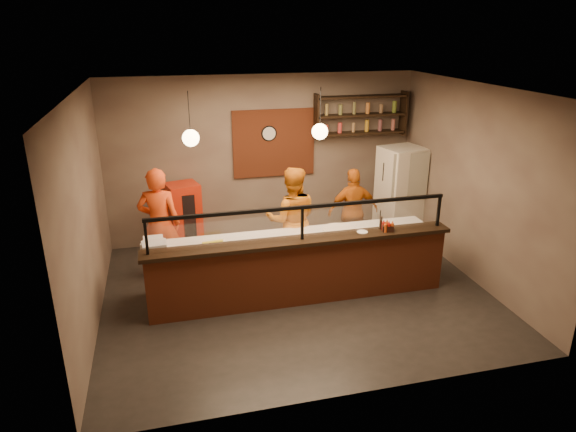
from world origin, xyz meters
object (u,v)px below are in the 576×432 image
object	(u,v)px
cook_left	(160,224)
pizza_dough	(338,229)
wall_clock	(269,133)
cook_mid	(292,220)
cook_right	(353,211)
fridge	(400,193)
pepper_mill	(381,223)
red_cooler	(184,217)
condiment_caddy	(388,228)

from	to	relation	value
cook_left	pizza_dough	size ratio (longest dim) A/B	3.59
cook_left	wall_clock	bearing A→B (deg)	-136.15
cook_mid	cook_right	xyz separation A→B (m)	(1.28, 0.43, -0.11)
fridge	pepper_mill	world-z (taller)	fridge
cook_left	cook_mid	world-z (taller)	cook_left
cook_mid	pepper_mill	distance (m)	1.59
red_cooler	condiment_caddy	world-z (taller)	red_cooler
wall_clock	fridge	bearing A→B (deg)	-15.02
wall_clock	fridge	world-z (taller)	wall_clock
cook_mid	fridge	size ratio (longest dim) A/B	1.01
condiment_caddy	cook_mid	bearing A→B (deg)	136.46
cook_left	fridge	size ratio (longest dim) A/B	1.04
cook_right	pizza_dough	distance (m)	1.16
wall_clock	fridge	xyz separation A→B (m)	(2.50, -0.67, -1.18)
condiment_caddy	pizza_dough	bearing A→B (deg)	132.86
fridge	pizza_dough	distance (m)	2.34
cook_right	red_cooler	world-z (taller)	cook_right
cook_left	pepper_mill	bearing A→B (deg)	170.24
pepper_mill	fridge	bearing A→B (deg)	56.86
cook_right	pizza_dough	size ratio (longest dim) A/B	3.06
fridge	condiment_caddy	xyz separation A→B (m)	(-1.23, -2.10, 0.19)
fridge	condiment_caddy	size ratio (longest dim) A/B	10.86
cook_left	pepper_mill	distance (m)	3.61
condiment_caddy	pepper_mill	bearing A→B (deg)	127.23
cook_mid	condiment_caddy	distance (m)	1.70
condiment_caddy	cook_left	bearing A→B (deg)	157.01
cook_left	condiment_caddy	size ratio (longest dim) A/B	11.28
cook_left	fridge	world-z (taller)	cook_left
wall_clock	cook_right	distance (m)	2.19
cook_mid	cook_right	size ratio (longest dim) A/B	1.14
red_cooler	pepper_mill	size ratio (longest dim) A/B	6.43
cook_right	fridge	xyz separation A→B (m)	(1.18, 0.51, 0.11)
cook_mid	pizza_dough	bearing A→B (deg)	150.02
red_cooler	pepper_mill	world-z (taller)	red_cooler
fridge	condiment_caddy	world-z (taller)	fridge
wall_clock	cook_left	size ratio (longest dim) A/B	0.16
cook_left	condiment_caddy	distance (m)	3.71
cook_right	cook_left	bearing A→B (deg)	4.73
cook_mid	condiment_caddy	world-z (taller)	cook_mid
fridge	red_cooler	distance (m)	4.23
pizza_dough	pepper_mill	size ratio (longest dim) A/B	2.61
wall_clock	cook_left	bearing A→B (deg)	-148.41
fridge	pizza_dough	size ratio (longest dim) A/B	3.46
fridge	cook_mid	bearing A→B (deg)	-170.64
red_cooler	pepper_mill	bearing A→B (deg)	-53.16
wall_clock	cook_left	xyz separation A→B (m)	(-2.15, -1.32, -1.15)
fridge	pepper_mill	bearing A→B (deg)	-134.62
wall_clock	pizza_dough	bearing A→B (deg)	-72.19
red_cooler	condiment_caddy	bearing A→B (deg)	-53.59
wall_clock	fridge	distance (m)	2.85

